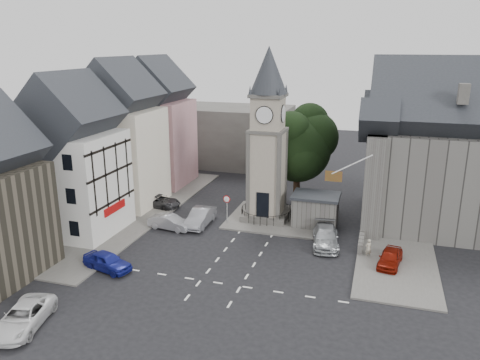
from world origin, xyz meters
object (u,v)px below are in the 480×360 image
(stone_shelter, at_px, (315,210))
(car_east_red, at_px, (390,258))
(car_west_blue, at_px, (107,261))
(clock_tower, at_px, (268,136))
(pedestrian, at_px, (368,248))

(stone_shelter, height_order, car_east_red, stone_shelter)
(car_west_blue, bearing_deg, clock_tower, -17.78)
(stone_shelter, bearing_deg, car_west_blue, -135.26)
(car_east_red, xyz_separation_m, pedestrian, (-1.67, 1.06, 0.12))
(car_east_red, bearing_deg, pedestrian, 157.21)
(clock_tower, relative_size, stone_shelter, 3.78)
(stone_shelter, height_order, car_west_blue, stone_shelter)
(clock_tower, height_order, car_west_blue, clock_tower)
(pedestrian, bearing_deg, clock_tower, -67.45)
(car_east_red, height_order, pedestrian, pedestrian)
(clock_tower, distance_m, stone_shelter, 8.15)
(stone_shelter, distance_m, car_east_red, 9.42)
(stone_shelter, height_order, pedestrian, stone_shelter)
(clock_tower, relative_size, car_east_red, 4.25)
(stone_shelter, bearing_deg, clock_tower, 174.16)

